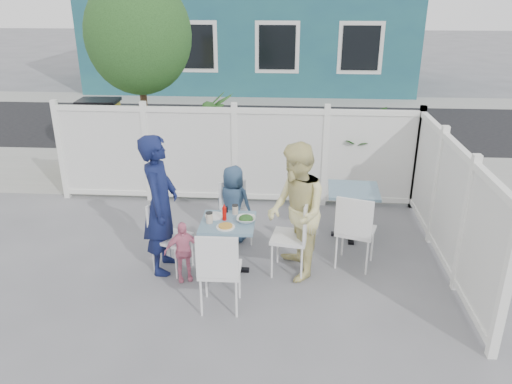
# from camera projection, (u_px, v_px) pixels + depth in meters

# --- Properties ---
(ground) EXTENTS (80.00, 80.00, 0.00)m
(ground) POSITION_uv_depth(u_px,v_px,m) (207.00, 278.00, 6.17)
(ground) COLOR slate
(near_sidewalk) EXTENTS (24.00, 2.60, 0.01)m
(near_sidewalk) POSITION_uv_depth(u_px,v_px,m) (238.00, 173.00, 9.68)
(near_sidewalk) COLOR gray
(near_sidewalk) RESTS_ON ground
(street) EXTENTS (24.00, 5.00, 0.01)m
(street) POSITION_uv_depth(u_px,v_px,m) (253.00, 125.00, 13.10)
(street) COLOR black
(street) RESTS_ON ground
(far_sidewalk) EXTENTS (24.00, 1.60, 0.01)m
(far_sidewalk) POSITION_uv_depth(u_px,v_px,m) (260.00, 100.00, 15.96)
(far_sidewalk) COLOR gray
(far_sidewalk) RESTS_ON ground
(fence_back) EXTENTS (5.86, 0.08, 1.60)m
(fence_back) POSITION_uv_depth(u_px,v_px,m) (235.00, 158.00, 8.09)
(fence_back) COLOR white
(fence_back) RESTS_ON ground
(fence_right) EXTENTS (0.08, 3.66, 1.60)m
(fence_right) POSITION_uv_depth(u_px,v_px,m) (449.00, 208.00, 6.23)
(fence_right) COLOR white
(fence_right) RESTS_ON ground
(tree) EXTENTS (1.80, 1.62, 3.59)m
(tree) POSITION_uv_depth(u_px,v_px,m) (138.00, 36.00, 8.34)
(tree) COLOR #382316
(tree) RESTS_ON ground
(utility_cabinet) EXTENTS (0.72, 0.53, 1.30)m
(utility_cabinet) POSITION_uv_depth(u_px,v_px,m) (102.00, 135.00, 9.80)
(utility_cabinet) COLOR yellow
(utility_cabinet) RESTS_ON ground
(potted_shrub_a) EXTENTS (1.12, 1.12, 1.68)m
(potted_shrub_a) POSITION_uv_depth(u_px,v_px,m) (213.00, 141.00, 8.74)
(potted_shrub_a) COLOR #1C3C18
(potted_shrub_a) RESTS_ON ground
(potted_shrub_b) EXTENTS (1.60, 1.69, 1.47)m
(potted_shrub_b) POSITION_uv_depth(u_px,v_px,m) (345.00, 152.00, 8.54)
(potted_shrub_b) COLOR #1C3C18
(potted_shrub_b) RESTS_ON ground
(main_table) EXTENTS (0.66, 0.66, 0.70)m
(main_table) POSITION_uv_depth(u_px,v_px,m) (228.00, 233.00, 6.14)
(main_table) COLOR #3A5E72
(main_table) RESTS_ON ground
(spare_table) EXTENTS (0.73, 0.73, 0.74)m
(spare_table) POSITION_uv_depth(u_px,v_px,m) (353.00, 200.00, 7.01)
(spare_table) COLOR #3A5E72
(spare_table) RESTS_ON ground
(chair_left) EXTENTS (0.53, 0.54, 0.92)m
(chair_left) POSITION_uv_depth(u_px,v_px,m) (166.00, 230.00, 6.22)
(chair_left) COLOR white
(chair_left) RESTS_ON ground
(chair_right) EXTENTS (0.50, 0.51, 1.00)m
(chair_right) POSITION_uv_depth(u_px,v_px,m) (297.00, 231.00, 6.09)
(chair_right) COLOR white
(chair_right) RESTS_ON ground
(chair_back) EXTENTS (0.50, 0.49, 0.85)m
(chair_back) POSITION_uv_depth(u_px,v_px,m) (235.00, 208.00, 6.94)
(chair_back) COLOR white
(chair_back) RESTS_ON ground
(chair_near) EXTENTS (0.45, 0.44, 0.98)m
(chair_near) POSITION_uv_depth(u_px,v_px,m) (219.00, 266.00, 5.34)
(chair_near) COLOR white
(chair_near) RESTS_ON ground
(chair_spare) EXTENTS (0.57, 0.56, 1.00)m
(chair_spare) POSITION_uv_depth(u_px,v_px,m) (355.00, 227.00, 6.19)
(chair_spare) COLOR white
(chair_spare) RESTS_ON ground
(man) EXTENTS (0.44, 0.65, 1.77)m
(man) POSITION_uv_depth(u_px,v_px,m) (160.00, 205.00, 6.08)
(man) COLOR #111843
(man) RESTS_ON ground
(woman) EXTENTS (0.81, 0.95, 1.70)m
(woman) POSITION_uv_depth(u_px,v_px,m) (296.00, 212.00, 5.96)
(woman) COLOR yellow
(woman) RESTS_ON ground
(boy) EXTENTS (0.62, 0.50, 1.10)m
(boy) POSITION_uv_depth(u_px,v_px,m) (233.00, 204.00, 6.94)
(boy) COLOR navy
(boy) RESTS_ON ground
(toddler) EXTENTS (0.49, 0.34, 0.78)m
(toddler) POSITION_uv_depth(u_px,v_px,m) (183.00, 251.00, 6.02)
(toddler) COLOR pink
(toddler) RESTS_ON ground
(plate_main) EXTENTS (0.22, 0.22, 0.01)m
(plate_main) POSITION_uv_depth(u_px,v_px,m) (226.00, 227.00, 5.92)
(plate_main) COLOR white
(plate_main) RESTS_ON main_table
(plate_side) EXTENTS (0.24, 0.24, 0.02)m
(plate_side) POSITION_uv_depth(u_px,v_px,m) (214.00, 216.00, 6.21)
(plate_side) COLOR white
(plate_side) RESTS_ON main_table
(salad_bowl) EXTENTS (0.23, 0.23, 0.06)m
(salad_bowl) POSITION_uv_depth(u_px,v_px,m) (246.00, 219.00, 6.06)
(salad_bowl) COLOR white
(salad_bowl) RESTS_ON main_table
(coffee_cup_a) EXTENTS (0.08, 0.08, 0.13)m
(coffee_cup_a) POSITION_uv_depth(u_px,v_px,m) (209.00, 218.00, 6.02)
(coffee_cup_a) COLOR beige
(coffee_cup_a) RESTS_ON main_table
(coffee_cup_b) EXTENTS (0.07, 0.07, 0.11)m
(coffee_cup_b) POSITION_uv_depth(u_px,v_px,m) (235.00, 210.00, 6.26)
(coffee_cup_b) COLOR beige
(coffee_cup_b) RESTS_ON main_table
(ketchup_bottle) EXTENTS (0.05, 0.05, 0.17)m
(ketchup_bottle) POSITION_uv_depth(u_px,v_px,m) (224.00, 214.00, 6.09)
(ketchup_bottle) COLOR #B90A06
(ketchup_bottle) RESTS_ON main_table
(salt_shaker) EXTENTS (0.03, 0.03, 0.08)m
(salt_shaker) POSITION_uv_depth(u_px,v_px,m) (223.00, 210.00, 6.29)
(salt_shaker) COLOR white
(salt_shaker) RESTS_ON main_table
(pepper_shaker) EXTENTS (0.03, 0.03, 0.08)m
(pepper_shaker) POSITION_uv_depth(u_px,v_px,m) (227.00, 210.00, 6.31)
(pepper_shaker) COLOR black
(pepper_shaker) RESTS_ON main_table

